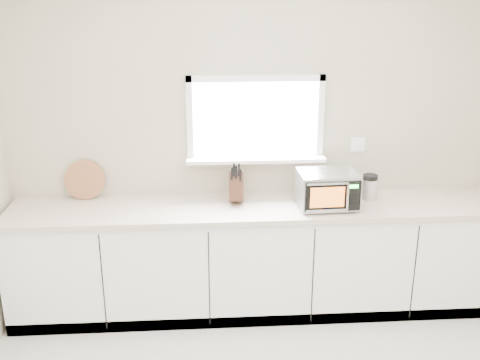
{
  "coord_description": "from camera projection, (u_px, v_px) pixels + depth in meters",
  "views": [
    {
      "loc": [
        -0.42,
        -2.4,
        2.54
      ],
      "look_at": [
        -0.15,
        1.55,
        1.18
      ],
      "focal_mm": 42.0,
      "sensor_mm": 36.0,
      "label": 1
    }
  ],
  "objects": [
    {
      "name": "knife_block",
      "position": [
        237.0,
        185.0,
        4.44
      ],
      "size": [
        0.14,
        0.25,
        0.34
      ],
      "rotation": [
        0.0,
        0.0,
        -0.11
      ],
      "color": "#412417",
      "rests_on": "countertop"
    },
    {
      "name": "coffee_grinder",
      "position": [
        370.0,
        187.0,
        4.51
      ],
      "size": [
        0.12,
        0.12,
        0.21
      ],
      "rotation": [
        0.0,
        0.0,
        0.03
      ],
      "color": "#B7B9BF",
      "rests_on": "countertop"
    },
    {
      "name": "countertop",
      "position": [
        258.0,
        208.0,
        4.42
      ],
      "size": [
        3.92,
        0.64,
        0.04
      ],
      "primitive_type": "cube",
      "color": "beige",
      "rests_on": "cabinets"
    },
    {
      "name": "cabinets",
      "position": [
        258.0,
        260.0,
        4.58
      ],
      "size": [
        3.92,
        0.6,
        0.88
      ],
      "primitive_type": "cube",
      "color": "white",
      "rests_on": "ground"
    },
    {
      "name": "microwave",
      "position": [
        327.0,
        189.0,
        4.34
      ],
      "size": [
        0.46,
        0.38,
        0.29
      ],
      "rotation": [
        0.0,
        0.0,
        0.04
      ],
      "color": "black",
      "rests_on": "countertop"
    },
    {
      "name": "cutting_board",
      "position": [
        85.0,
        180.0,
        4.51
      ],
      "size": [
        0.32,
        0.08,
        0.32
      ],
      "primitive_type": "cylinder",
      "rotation": [
        1.4,
        0.0,
        0.0
      ],
      "color": "#A56040",
      "rests_on": "countertop"
    },
    {
      "name": "back_wall",
      "position": [
        255.0,
        141.0,
        4.56
      ],
      "size": [
        4.0,
        0.17,
        2.7
      ],
      "color": "#BFB198",
      "rests_on": "ground"
    }
  ]
}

